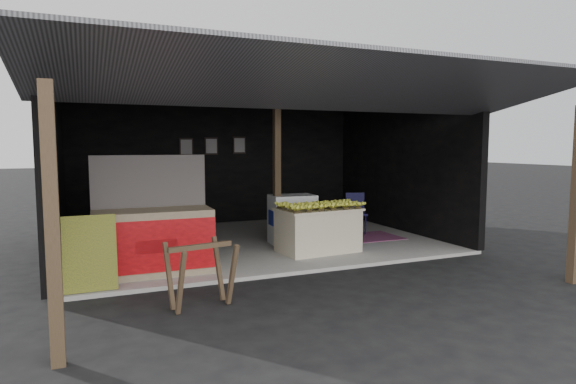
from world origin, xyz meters
name	(u,v)px	position (x,y,z in m)	size (l,w,h in m)	color
ground	(305,274)	(0.00, 0.00, 0.00)	(80.00, 80.00, 0.00)	black
concrete_slab	(252,242)	(0.00, 2.50, 0.03)	(7.00, 5.00, 0.06)	gray
shophouse	(246,138)	(0.00, 2.82, 2.10)	(7.40, 7.29, 3.02)	black
banana_table	(318,230)	(0.77, 1.10, 0.45)	(1.48, 0.98, 0.78)	white
banana_pile	(318,204)	(0.77, 1.10, 0.91)	(1.30, 0.78, 0.15)	yellow
white_crate	(292,219)	(0.63, 1.94, 0.53)	(0.88, 0.63, 0.94)	white
neighbor_stall	(153,238)	(-2.13, 0.75, 0.58)	(1.70, 0.79, 1.74)	#998466
green_signboard	(90,253)	(-3.00, 0.17, 0.55)	(0.66, 0.04, 0.99)	black
sawhorse	(201,268)	(-1.79, -0.89, 0.49)	(0.81, 0.80, 0.78)	#4D3926
water_barrel	(347,231)	(1.58, 1.47, 0.30)	(0.33, 0.33, 0.49)	navy
plastic_chair	(356,209)	(2.35, 2.44, 0.57)	(0.52, 0.52, 0.86)	black
magenta_rug	(363,237)	(2.20, 1.89, 0.07)	(1.50, 1.00, 0.01)	#72195A
picture_frames	(213,146)	(-0.17, 4.89, 1.93)	(1.62, 0.04, 0.46)	black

